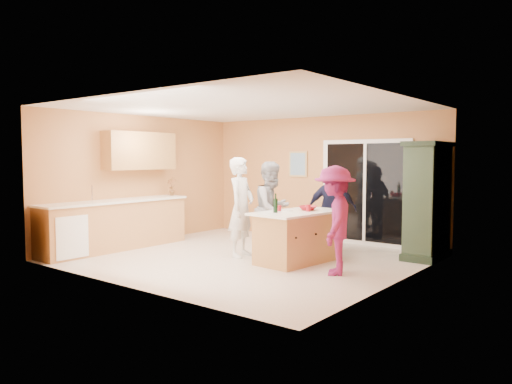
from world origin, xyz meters
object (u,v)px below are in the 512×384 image
Objects in this scene: woman_navy at (332,210)px; woman_grey at (272,209)px; green_hutch at (428,202)px; woman_magenta at (335,220)px; kitchen_island at (298,238)px; woman_white at (241,207)px.

woman_grey is at bearing 28.60° from woman_navy.
green_hutch is 2.13m from woman_magenta.
woman_magenta is at bearing -103.63° from woman_grey.
green_hutch reaches higher than woman_navy.
woman_navy is (-1.63, -0.43, -0.20)m from green_hutch.
kitchen_island is 1.09× the size of woman_navy.
kitchen_island is 1.07m from woman_magenta.
kitchen_island is 1.16m from woman_white.
woman_grey is at bearing 169.72° from kitchen_island.
green_hutch reaches higher than woman_magenta.
woman_grey reaches higher than woman_magenta.
woman_navy is at bearing -174.74° from woman_magenta.
woman_grey is at bearing -135.70° from woman_magenta.
kitchen_island is 1.05× the size of woman_magenta.
woman_white is 1.05× the size of woman_grey.
woman_magenta is (0.91, -0.39, 0.41)m from kitchen_island.
kitchen_island is at bearing 62.68° from woman_navy.
woman_magenta is (0.94, -1.58, 0.03)m from woman_navy.
green_hutch is 1.24× the size of woman_magenta.
woman_grey reaches higher than woman_navy.
woman_navy is 0.96× the size of woman_magenta.
woman_white reaches higher than woman_magenta.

